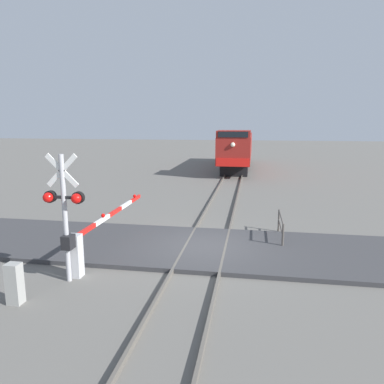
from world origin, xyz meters
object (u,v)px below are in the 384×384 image
at_px(crossing_gate, 89,238).
at_px(utility_cabinet, 14,284).
at_px(locomotive, 237,148).
at_px(guard_railing, 281,225).
at_px(crossing_signal, 64,205).

height_order(crossing_gate, utility_cabinet, crossing_gate).
bearing_deg(locomotive, guard_railing, -82.83).
height_order(crossing_gate, guard_railing, crossing_gate).
relative_size(crossing_signal, guard_railing, 1.61).
bearing_deg(utility_cabinet, crossing_signal, 65.57).
bearing_deg(guard_railing, crossing_signal, -142.30).
distance_m(locomotive, guard_railing, 22.00).
height_order(crossing_signal, crossing_gate, crossing_signal).
height_order(utility_cabinet, guard_railing, utility_cabinet).
distance_m(crossing_gate, guard_railing, 7.21).
xyz_separation_m(crossing_signal, guard_railing, (6.31, 4.87, -1.65)).
bearing_deg(locomotive, utility_cabinet, -98.55).
bearing_deg(crossing_gate, locomotive, 82.16).
bearing_deg(utility_cabinet, locomotive, 81.45).
distance_m(crossing_gate, utility_cabinet, 2.84).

